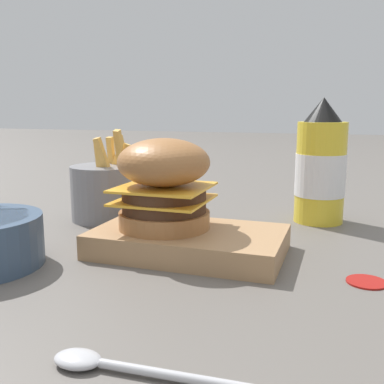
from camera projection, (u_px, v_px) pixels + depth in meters
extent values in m
plane|color=#5B5651|center=(176.00, 265.00, 0.54)|extent=(6.00, 6.00, 0.00)
cube|color=#A37A51|center=(192.00, 242.00, 0.58)|extent=(0.24, 0.15, 0.03)
cylinder|color=#9E6638|center=(164.00, 219.00, 0.59)|extent=(0.12, 0.12, 0.02)
cylinder|color=#422819|center=(164.00, 206.00, 0.59)|extent=(0.11, 0.11, 0.01)
cube|color=gold|center=(164.00, 200.00, 0.59)|extent=(0.11, 0.11, 0.00)
cylinder|color=#422819|center=(164.00, 194.00, 0.58)|extent=(0.11, 0.11, 0.01)
cube|color=gold|center=(164.00, 187.00, 0.58)|extent=(0.11, 0.11, 0.00)
ellipsoid|color=#9E6638|center=(164.00, 162.00, 0.58)|extent=(0.12, 0.12, 0.06)
cylinder|color=yellow|center=(320.00, 173.00, 0.74)|extent=(0.08, 0.08, 0.16)
cylinder|color=silver|center=(320.00, 175.00, 0.74)|extent=(0.08, 0.08, 0.07)
cone|color=black|center=(324.00, 110.00, 0.72)|extent=(0.06, 0.06, 0.04)
cylinder|color=slate|center=(106.00, 192.00, 0.76)|extent=(0.12, 0.12, 0.09)
cube|color=gold|center=(121.00, 158.00, 0.74)|extent=(0.02, 0.04, 0.10)
cube|color=gold|center=(105.00, 163.00, 0.73)|extent=(0.03, 0.03, 0.09)
cube|color=gold|center=(124.00, 160.00, 0.78)|extent=(0.02, 0.03, 0.09)
cube|color=gold|center=(100.00, 164.00, 0.74)|extent=(0.02, 0.02, 0.08)
cube|color=gold|center=(116.00, 163.00, 0.77)|extent=(0.03, 0.03, 0.07)
cube|color=gold|center=(112.00, 160.00, 0.79)|extent=(0.01, 0.02, 0.08)
cube|color=gold|center=(122.00, 166.00, 0.75)|extent=(0.03, 0.02, 0.07)
cylinder|color=#B2B2B7|center=(197.00, 380.00, 0.30)|extent=(0.14, 0.01, 0.01)
ellipsoid|color=#B2B2B7|center=(78.00, 359.00, 0.33)|extent=(0.04, 0.03, 0.01)
cylinder|color=#9E140F|center=(367.00, 281.00, 0.49)|extent=(0.04, 0.04, 0.00)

